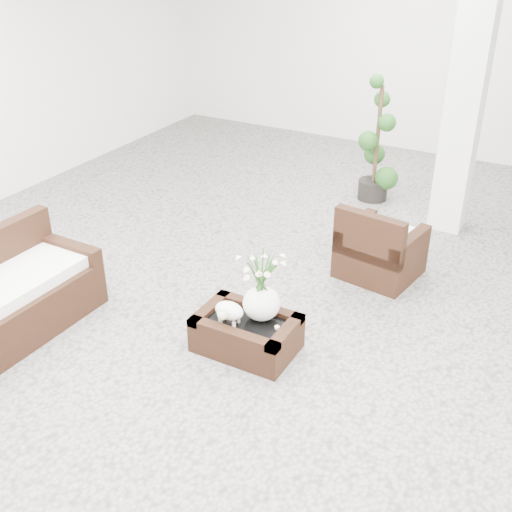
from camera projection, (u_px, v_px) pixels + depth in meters
The scene contains 9 objects.
ground at pixel (261, 305), 6.52m from camera, with size 11.00×11.00×0.00m, color gray.
column at pixel (467, 90), 7.32m from camera, with size 0.40×0.40×3.50m, color white.
coffee_table at pixel (247, 334), 5.79m from camera, with size 0.90×0.60×0.31m, color #341C0F.
sheep_figurine at pixel (229, 312), 5.64m from camera, with size 0.28×0.23×0.21m, color white.
planter_narcissus at pixel (262, 280), 5.56m from camera, with size 0.44×0.44×0.80m, color white, non-canonical shape.
tealight at pixel (277, 327), 5.60m from camera, with size 0.04×0.04×0.03m, color white.
armchair at pixel (382, 240), 6.87m from camera, with size 0.79×0.76×0.84m, color #341C0F.
loveseat at pixel (7, 290), 5.90m from camera, with size 1.71×0.82×0.91m, color #341C0F.
topiary at pixel (377, 140), 8.53m from camera, with size 0.45×0.45×1.70m, color #1C4315, non-canonical shape.
Camera 1 is at (2.60, -4.82, 3.56)m, focal length 44.39 mm.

